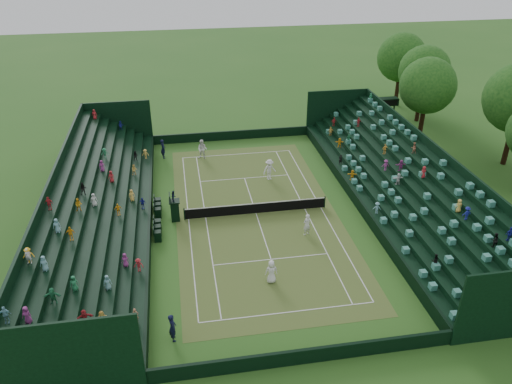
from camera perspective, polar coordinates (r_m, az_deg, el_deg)
ground at (r=40.80m, az=0.00°, el=-2.47°), size 160.00×160.00×0.00m
court_surface at (r=40.80m, az=0.00°, el=-2.46°), size 12.97×26.77×0.01m
perimeter_wall_north at (r=54.68m, az=-2.80°, el=6.50°), size 17.17×0.20×1.00m
perimeter_wall_south at (r=28.32m, az=5.66°, el=-18.16°), size 17.17×0.20×1.00m
perimeter_wall_east at (r=42.60m, az=11.33°, el=-0.86°), size 0.20×31.77×1.00m
perimeter_wall_west at (r=40.21m, az=-12.02°, el=-2.85°), size 0.20×31.77×1.00m
north_grandstand at (r=43.70m, az=16.60°, el=0.81°), size 6.60×32.00×4.90m
south_grandstand at (r=40.18m, az=-18.12°, el=-2.01°), size 6.60×32.00×4.90m
tennis_net at (r=40.53m, az=0.00°, el=-1.83°), size 11.67×0.10×1.06m
scoreboard_tower at (r=58.50m, az=14.91°, el=9.83°), size 2.00×1.00×3.70m
tree_row at (r=55.37m, az=23.13°, el=10.57°), size 11.50×36.25×9.97m
umpire_chair at (r=39.86m, az=-9.29°, el=-1.80°), size 0.84×0.84×2.66m
courtside_chairs at (r=40.04m, az=-11.19°, el=-2.98°), size 0.55×5.52×1.20m
player_near_west at (r=33.09m, az=1.78°, el=-9.08°), size 0.83×0.55×1.68m
player_near_east at (r=37.88m, az=5.82°, el=-3.72°), size 0.78×0.68×1.79m
player_far_west at (r=50.16m, az=-6.15°, el=4.88°), size 1.17×1.04×2.00m
player_far_east at (r=45.72m, az=1.55°, el=2.57°), size 1.46×1.14×1.99m
line_judge_north at (r=50.90m, az=-10.57°, el=4.88°), size 0.59×0.79×1.97m
line_judge_south at (r=29.49m, az=-9.52°, el=-15.02°), size 0.54×0.73×1.82m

